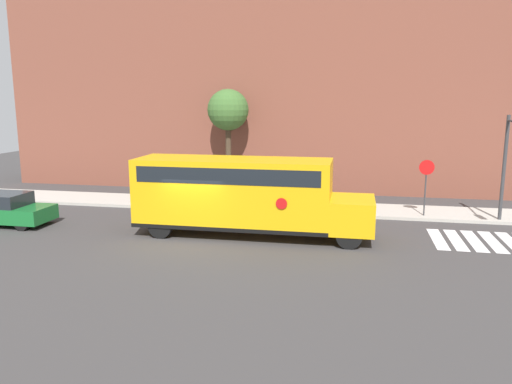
{
  "coord_description": "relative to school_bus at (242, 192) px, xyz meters",
  "views": [
    {
      "loc": [
        6.31,
        -18.85,
        5.69
      ],
      "look_at": [
        2.25,
        1.51,
        1.78
      ],
      "focal_mm": 35.0,
      "sensor_mm": 36.0,
      "label": 1
    }
  ],
  "objects": [
    {
      "name": "school_bus",
      "position": [
        0.0,
        0.0,
        0.0
      ],
      "size": [
        9.82,
        2.57,
        3.23
      ],
      "color": "#EAA80F",
      "rests_on": "ground"
    },
    {
      "name": "tree_near_sidewalk",
      "position": [
        -2.78,
        8.61,
        3.09
      ],
      "size": [
        2.4,
        2.4,
        6.23
      ],
      "color": "#423323",
      "rests_on": "ground"
    },
    {
      "name": "ground_plane",
      "position": [
        -1.75,
        -1.01,
        -1.84
      ],
      "size": [
        60.0,
        60.0,
        0.0
      ],
      "primitive_type": "plane",
      "color": "#3A3838"
    },
    {
      "name": "crosswalk_stripes",
      "position": [
        9.78,
        0.99,
        -1.84
      ],
      "size": [
        4.0,
        3.2,
        0.01
      ],
      "color": "white",
      "rests_on": "ground"
    },
    {
      "name": "stop_sign",
      "position": [
        7.9,
        4.56,
        0.03
      ],
      "size": [
        0.71,
        0.1,
        2.84
      ],
      "color": "#38383A",
      "rests_on": "ground"
    },
    {
      "name": "parked_car",
      "position": [
        -11.0,
        -0.37,
        -1.12
      ],
      "size": [
        4.06,
        1.86,
        1.46
      ],
      "color": "#196B2D",
      "rests_on": "ground"
    },
    {
      "name": "sidewalk_strip",
      "position": [
        -1.75,
        5.49,
        -1.77
      ],
      "size": [
        44.0,
        3.0,
        0.15
      ],
      "color": "#B2ADA3",
      "rests_on": "ground"
    },
    {
      "name": "building_backdrop",
      "position": [
        -1.75,
        11.99,
        4.14
      ],
      "size": [
        32.0,
        4.0,
        11.95
      ],
      "color": "brown",
      "rests_on": "ground"
    }
  ]
}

